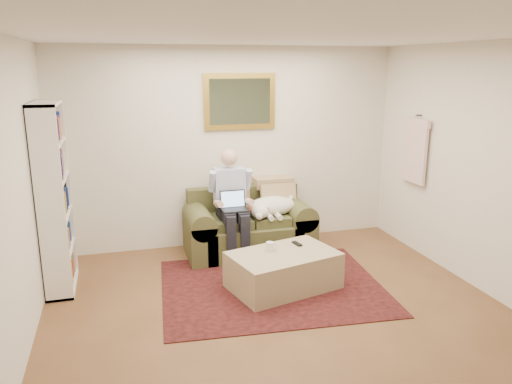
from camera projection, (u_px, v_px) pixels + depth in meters
name	position (u px, v px, depth m)	size (l,w,h in m)	color
room_shell	(282.00, 184.00, 4.55)	(4.51, 5.00, 2.61)	brown
rug	(272.00, 286.00, 5.46)	(2.37, 1.89, 0.01)	black
sofa	(249.00, 231.00, 6.43)	(1.61, 0.82, 0.96)	brown
seated_man	(233.00, 206.00, 6.13)	(0.53, 0.76, 1.35)	#8C98D8
laptop	(234.00, 205.00, 6.06)	(0.31, 0.25, 0.23)	black
sleeping_dog	(272.00, 206.00, 6.35)	(0.66, 0.42, 0.25)	white
ottoman	(283.00, 270.00, 5.39)	(1.11, 0.71, 0.40)	tan
coffee_mug	(270.00, 247.00, 5.38)	(0.08, 0.08, 0.10)	white
tv_remote	(297.00, 244.00, 5.58)	(0.05, 0.15, 0.02)	black
bookshelf	(54.00, 198.00, 5.24)	(0.28, 0.80, 2.00)	white
wall_mirror	(240.00, 101.00, 6.41)	(0.94, 0.04, 0.72)	gold
hanging_shirt	(415.00, 147.00, 6.28)	(0.06, 0.52, 0.90)	#F8CDCD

